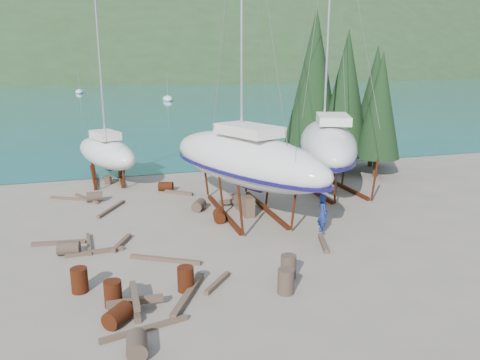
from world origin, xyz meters
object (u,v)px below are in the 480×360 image
object	(u,v)px
large_sailboat_far	(328,143)
worker	(323,214)
large_sailboat_near	(245,159)
small_sailboat_shore	(106,152)

from	to	relation	value
large_sailboat_far	worker	size ratio (longest dim) A/B	9.57
large_sailboat_far	worker	xyz separation A→B (m)	(-3.78, -7.00, -1.99)
large_sailboat_near	large_sailboat_far	distance (m)	7.04
large_sailboat_far	small_sailboat_shore	xyz separation A→B (m)	(-13.05, 5.99, -0.92)
large_sailboat_far	worker	bearing A→B (deg)	-95.61
large_sailboat_far	worker	world-z (taller)	large_sailboat_far
small_sailboat_shore	large_sailboat_near	bearing A→B (deg)	-73.33
large_sailboat_near	small_sailboat_shore	distance (m)	11.32
large_sailboat_near	worker	bearing A→B (deg)	-78.70
small_sailboat_shore	worker	world-z (taller)	small_sailboat_shore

